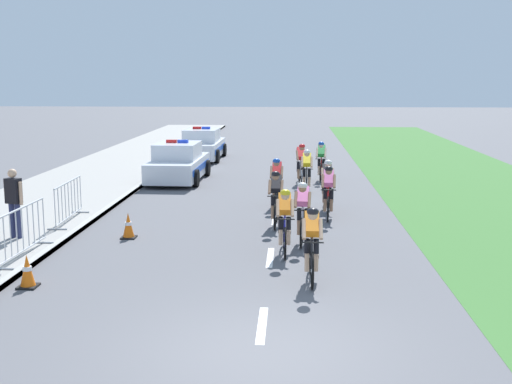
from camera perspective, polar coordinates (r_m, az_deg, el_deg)
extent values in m
plane|color=#56565B|center=(9.70, 0.24, -13.87)|extent=(160.00, 160.00, 0.00)
cube|color=gray|center=(24.43, -15.30, 0.52)|extent=(4.66, 60.00, 0.12)
cube|color=#9E9E99|center=(23.82, -10.16, 0.49)|extent=(0.16, 60.00, 0.13)
cube|color=#3D7033|center=(24.09, 18.72, 0.07)|extent=(7.00, 60.00, 0.01)
cube|color=white|center=(10.70, 0.53, -11.53)|extent=(0.14, 1.60, 0.01)
cube|color=white|center=(14.49, 1.25, -5.73)|extent=(0.14, 1.60, 0.01)
cube|color=white|center=(18.37, 1.66, -2.36)|extent=(0.14, 1.60, 0.01)
cube|color=white|center=(22.29, 1.92, -0.16)|extent=(0.14, 1.60, 0.01)
torus|color=black|center=(12.32, 4.94, -6.87)|extent=(0.05, 0.72, 0.72)
cylinder|color=#99999E|center=(12.32, 4.94, -6.87)|extent=(0.06, 0.06, 0.06)
torus|color=black|center=(13.28, 4.80, -5.62)|extent=(0.05, 0.72, 0.72)
cylinder|color=#99999E|center=(13.28, 4.80, -5.62)|extent=(0.06, 0.06, 0.06)
cylinder|color=black|center=(12.61, 4.91, -3.94)|extent=(0.04, 0.55, 0.04)
cylinder|color=black|center=(12.52, 4.92, -5.57)|extent=(0.04, 0.48, 0.63)
cylinder|color=black|center=(12.88, 4.86, -5.04)|extent=(0.04, 0.04, 0.65)
cylinder|color=black|center=(12.28, 4.96, -4.42)|extent=(0.42, 0.03, 0.03)
cube|color=black|center=(12.79, 4.89, -3.55)|extent=(0.10, 0.22, 0.05)
cube|color=orange|center=(12.63, 4.92, -2.80)|extent=(0.28, 0.55, 0.45)
cube|color=black|center=(12.78, 4.89, -3.38)|extent=(0.28, 0.20, 0.18)
cylinder|color=black|center=(12.81, 5.28, -4.94)|extent=(0.11, 0.22, 0.40)
cylinder|color=tan|center=(12.81, 5.27, -6.17)|extent=(0.09, 0.15, 0.36)
cylinder|color=black|center=(12.81, 4.47, -4.93)|extent=(0.11, 0.17, 0.40)
cylinder|color=tan|center=(12.80, 4.46, -6.17)|extent=(0.09, 0.12, 0.36)
cylinder|color=tan|center=(12.44, 5.68, -3.25)|extent=(0.08, 0.40, 0.35)
cylinder|color=tan|center=(12.42, 4.21, -3.24)|extent=(0.08, 0.40, 0.35)
sphere|color=tan|center=(12.28, 4.98, -2.02)|extent=(0.19, 0.19, 0.19)
ellipsoid|color=black|center=(12.26, 4.99, -1.73)|extent=(0.23, 0.31, 0.24)
torus|color=black|center=(14.24, 2.55, -4.52)|extent=(0.07, 0.73, 0.72)
cylinder|color=#99999E|center=(14.24, 2.55, -4.52)|extent=(0.06, 0.06, 0.06)
torus|color=black|center=(15.21, 2.47, -3.58)|extent=(0.07, 0.73, 0.72)
cylinder|color=#99999E|center=(15.21, 2.47, -3.58)|extent=(0.06, 0.06, 0.06)
cylinder|color=#1E1E99|center=(14.56, 2.53, -2.03)|extent=(0.05, 0.55, 0.04)
cylinder|color=#1E1E99|center=(14.46, 2.54, -3.43)|extent=(0.06, 0.48, 0.63)
cylinder|color=#1E1E99|center=(14.82, 2.50, -3.01)|extent=(0.04, 0.04, 0.65)
cylinder|color=black|center=(14.22, 2.56, -2.40)|extent=(0.42, 0.04, 0.03)
cube|color=black|center=(14.74, 2.51, -1.71)|extent=(0.11, 0.22, 0.05)
cube|color=orange|center=(14.58, 2.53, -1.04)|extent=(0.30, 0.55, 0.46)
cube|color=black|center=(14.73, 2.52, -1.57)|extent=(0.29, 0.21, 0.18)
cylinder|color=black|center=(14.75, 2.86, -2.92)|extent=(0.12, 0.23, 0.40)
cylinder|color=tan|center=(14.74, 2.86, -3.99)|extent=(0.10, 0.16, 0.36)
cylinder|color=black|center=(14.75, 2.16, -2.91)|extent=(0.12, 0.17, 0.40)
cylinder|color=tan|center=(14.73, 2.16, -3.99)|extent=(0.09, 0.13, 0.36)
cylinder|color=tan|center=(14.39, 3.19, -1.40)|extent=(0.09, 0.40, 0.35)
cylinder|color=tan|center=(14.38, 1.91, -1.40)|extent=(0.09, 0.40, 0.35)
sphere|color=tan|center=(14.24, 2.57, -0.32)|extent=(0.19, 0.19, 0.19)
ellipsoid|color=yellow|center=(14.22, 2.57, -0.07)|extent=(0.24, 0.32, 0.24)
torus|color=black|center=(15.20, 3.98, -3.60)|extent=(0.09, 0.73, 0.72)
cylinder|color=#99999E|center=(15.20, 3.98, -3.60)|extent=(0.06, 0.06, 0.06)
torus|color=black|center=(16.17, 4.18, -2.78)|extent=(0.09, 0.73, 0.72)
cylinder|color=#99999E|center=(16.17, 4.18, -2.78)|extent=(0.06, 0.06, 0.06)
cylinder|color=silver|center=(15.52, 4.10, -1.29)|extent=(0.07, 0.55, 0.04)
cylinder|color=silver|center=(15.42, 4.05, -2.59)|extent=(0.07, 0.48, 0.63)
cylinder|color=silver|center=(15.78, 4.13, -2.23)|extent=(0.04, 0.04, 0.65)
cylinder|color=black|center=(15.19, 4.03, -1.61)|extent=(0.42, 0.06, 0.03)
cube|color=black|center=(15.71, 4.14, -1.00)|extent=(0.12, 0.23, 0.05)
cube|color=pink|center=(15.55, 4.13, -0.36)|extent=(0.32, 0.57, 0.45)
cube|color=black|center=(15.69, 4.14, -0.86)|extent=(0.29, 0.22, 0.18)
cylinder|color=black|center=(15.71, 4.45, -2.14)|extent=(0.13, 0.23, 0.40)
cylinder|color=#9E7051|center=(15.69, 4.42, -3.14)|extent=(0.10, 0.16, 0.36)
cylinder|color=black|center=(15.72, 3.79, -2.12)|extent=(0.12, 0.18, 0.40)
cylinder|color=#9E7051|center=(15.70, 3.76, -3.13)|extent=(0.10, 0.13, 0.36)
cylinder|color=#9E7051|center=(15.34, 4.68, -0.70)|extent=(0.10, 0.41, 0.35)
cylinder|color=#9E7051|center=(15.36, 3.49, -0.68)|extent=(0.10, 0.41, 0.35)
sphere|color=#9E7051|center=(15.22, 4.08, 0.32)|extent=(0.19, 0.19, 0.19)
ellipsoid|color=white|center=(15.20, 4.08, 0.56)|extent=(0.25, 0.33, 0.24)
torus|color=black|center=(16.95, 1.67, -2.16)|extent=(0.06, 0.72, 0.72)
cylinder|color=#99999E|center=(16.95, 1.67, -2.16)|extent=(0.06, 0.06, 0.06)
torus|color=black|center=(17.92, 1.84, -1.49)|extent=(0.06, 0.72, 0.72)
cylinder|color=#99999E|center=(17.92, 1.84, -1.49)|extent=(0.06, 0.06, 0.06)
cylinder|color=black|center=(17.28, 1.76, -0.11)|extent=(0.05, 0.55, 0.04)
cylinder|color=black|center=(17.17, 1.72, -1.27)|extent=(0.05, 0.48, 0.63)
cylinder|color=black|center=(17.54, 1.78, -0.97)|extent=(0.04, 0.04, 0.65)
cylinder|color=black|center=(16.94, 1.70, -0.38)|extent=(0.42, 0.04, 0.03)
cube|color=black|center=(17.47, 1.79, 0.14)|extent=(0.11, 0.22, 0.05)
cube|color=black|center=(17.32, 1.77, 0.72)|extent=(0.29, 0.55, 0.45)
cube|color=black|center=(17.46, 1.79, 0.26)|extent=(0.29, 0.21, 0.18)
cylinder|color=black|center=(17.47, 2.07, -0.88)|extent=(0.12, 0.23, 0.40)
cylinder|color=#9E7051|center=(17.44, 2.05, -1.79)|extent=(0.09, 0.16, 0.36)
cylinder|color=black|center=(17.47, 1.48, -0.88)|extent=(0.11, 0.17, 0.40)
cylinder|color=#9E7051|center=(17.45, 1.46, -1.78)|extent=(0.09, 0.12, 0.36)
cylinder|color=#9E7051|center=(17.11, 2.27, 0.43)|extent=(0.09, 0.40, 0.35)
cylinder|color=#9E7051|center=(17.12, 1.20, 0.44)|extent=(0.09, 0.40, 0.35)
sphere|color=#9E7051|center=(16.98, 1.73, 1.35)|extent=(0.19, 0.19, 0.19)
ellipsoid|color=black|center=(16.97, 1.73, 1.57)|extent=(0.24, 0.32, 0.24)
torus|color=black|center=(18.00, 6.31, -1.50)|extent=(0.09, 0.73, 0.72)
cylinder|color=#99999E|center=(18.00, 6.31, -1.50)|extent=(0.06, 0.06, 0.06)
torus|color=black|center=(18.98, 6.32, -0.90)|extent=(0.09, 0.73, 0.72)
cylinder|color=#99999E|center=(18.98, 6.32, -0.90)|extent=(0.06, 0.06, 0.06)
cylinder|color=#B21919|center=(18.35, 6.35, 0.42)|extent=(0.07, 0.55, 0.04)
cylinder|color=#B21919|center=(18.23, 6.32, -0.67)|extent=(0.07, 0.48, 0.63)
cylinder|color=#B21919|center=(18.60, 6.33, -0.40)|extent=(0.04, 0.04, 0.65)
cylinder|color=black|center=(18.00, 6.34, 0.18)|extent=(0.42, 0.05, 0.03)
cube|color=black|center=(18.54, 6.35, 0.65)|extent=(0.11, 0.23, 0.05)
cube|color=pink|center=(18.38, 6.36, 1.20)|extent=(0.31, 0.56, 0.46)
cube|color=black|center=(18.52, 6.35, 0.76)|extent=(0.29, 0.22, 0.18)
cylinder|color=black|center=(18.53, 6.61, -0.32)|extent=(0.12, 0.23, 0.40)
cylinder|color=#9E7051|center=(18.50, 6.59, -1.16)|extent=(0.10, 0.16, 0.36)
cylinder|color=black|center=(18.53, 6.05, -0.30)|extent=(0.12, 0.18, 0.40)
cylinder|color=#9E7051|center=(18.50, 6.04, -1.15)|extent=(0.10, 0.13, 0.36)
cylinder|color=#9E7051|center=(18.18, 6.86, 0.93)|extent=(0.10, 0.41, 0.35)
cylinder|color=#9E7051|center=(18.18, 5.85, 0.95)|extent=(0.10, 0.41, 0.35)
sphere|color=#9E7051|center=(18.05, 6.37, 1.81)|extent=(0.19, 0.19, 0.19)
ellipsoid|color=black|center=(18.03, 6.38, 2.01)|extent=(0.25, 0.33, 0.24)
torus|color=black|center=(19.32, 6.32, -0.72)|extent=(0.06, 0.72, 0.72)
cylinder|color=#99999E|center=(19.32, 6.32, -0.72)|extent=(0.06, 0.06, 0.06)
torus|color=black|center=(20.30, 6.10, -0.19)|extent=(0.06, 0.72, 0.72)
cylinder|color=#99999E|center=(20.30, 6.10, -0.19)|extent=(0.06, 0.06, 0.06)
cylinder|color=#B21919|center=(19.67, 6.24, 1.07)|extent=(0.05, 0.55, 0.04)
cylinder|color=#B21919|center=(19.55, 6.27, 0.05)|extent=(0.05, 0.48, 0.63)
cylinder|color=#B21919|center=(19.91, 6.18, 0.29)|extent=(0.04, 0.04, 0.65)
cylinder|color=black|center=(19.32, 6.32, 0.85)|extent=(0.42, 0.04, 0.03)
cube|color=black|center=(19.86, 6.20, 1.27)|extent=(0.11, 0.22, 0.05)
cube|color=black|center=(19.70, 6.24, 1.79)|extent=(0.29, 0.55, 0.46)
cube|color=black|center=(19.84, 6.21, 1.38)|extent=(0.28, 0.21, 0.18)
cylinder|color=black|center=(19.85, 6.46, 0.38)|extent=(0.12, 0.23, 0.40)
cylinder|color=tan|center=(19.82, 6.46, -0.42)|extent=(0.09, 0.16, 0.36)
cylinder|color=black|center=(19.84, 5.94, 0.38)|extent=(0.11, 0.17, 0.40)
cylinder|color=tan|center=(19.81, 5.94, -0.41)|extent=(0.09, 0.12, 0.36)
cylinder|color=tan|center=(19.51, 6.76, 1.55)|extent=(0.09, 0.40, 0.35)
cylinder|color=tan|center=(19.49, 5.82, 1.56)|extent=(0.09, 0.40, 0.35)
sphere|color=tan|center=(19.38, 6.32, 2.37)|extent=(0.19, 0.19, 0.19)
ellipsoid|color=white|center=(19.36, 6.33, 2.55)|extent=(0.24, 0.32, 0.24)
torus|color=black|center=(19.60, 1.76, -0.50)|extent=(0.06, 0.72, 0.72)
cylinder|color=#99999E|center=(19.60, 1.76, -0.50)|extent=(0.06, 0.06, 0.06)
torus|color=black|center=(20.58, 1.89, 0.00)|extent=(0.06, 0.72, 0.72)
cylinder|color=#99999E|center=(20.58, 1.89, 0.00)|extent=(0.06, 0.06, 0.06)
cylinder|color=black|center=(19.95, 1.82, 1.25)|extent=(0.05, 0.55, 0.04)
cylinder|color=black|center=(19.83, 1.80, 0.25)|extent=(0.05, 0.48, 0.63)
cylinder|color=black|center=(20.20, 1.85, 0.48)|extent=(0.04, 0.04, 0.65)
cylinder|color=black|center=(19.61, 1.78, 1.04)|extent=(0.42, 0.04, 0.03)
cube|color=black|center=(20.14, 1.85, 1.45)|extent=(0.11, 0.22, 0.05)
cube|color=red|center=(19.99, 1.84, 1.96)|extent=(0.29, 0.54, 0.47)
cube|color=black|center=(20.13, 1.85, 1.56)|extent=(0.28, 0.21, 0.18)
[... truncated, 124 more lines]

